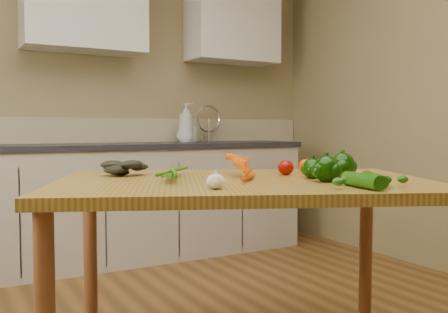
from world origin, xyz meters
TOP-DOWN VIEW (x-y plane):
  - room at (0.00, 0.17)m, footprint 4.04×5.04m
  - counter_run at (0.21, 2.19)m, footprint 2.84×0.64m
  - upper_cabinets at (0.51, 2.32)m, footprint 2.15×0.35m
  - table at (0.01, 0.21)m, footprint 1.77×1.50m
  - soap_bottle_a at (0.71, 2.26)m, footprint 0.16×0.16m
  - soap_bottle_b at (0.81, 2.37)m, footprint 0.11×0.11m
  - soap_bottle_c at (0.71, 2.30)m, footprint 0.14×0.14m
  - carrot_bunch at (-0.06, 0.28)m, footprint 0.34×0.31m
  - leafy_greens at (-0.36, 0.61)m, footprint 0.22×0.19m
  - garlic_bulb at (-0.25, -0.02)m, footprint 0.06×0.06m
  - pepper_a at (0.28, 0.10)m, footprint 0.08×0.08m
  - pepper_b at (0.40, 0.05)m, footprint 0.11×0.11m
  - pepper_c at (0.24, -0.04)m, footprint 0.10×0.10m
  - tomato_a at (0.28, 0.28)m, footprint 0.07×0.07m
  - tomato_b at (0.41, 0.31)m, footprint 0.07×0.07m
  - tomato_c at (0.49, 0.21)m, footprint 0.07×0.07m
  - zucchini_a at (0.30, -0.22)m, footprint 0.15×0.20m
  - zucchini_b at (0.21, -0.25)m, footprint 0.09×0.20m

SIDE VIEW (x-z plane):
  - counter_run at x=0.21m, z-range -0.11..1.03m
  - table at x=0.01m, z-range 0.31..1.12m
  - zucchini_a at x=0.30m, z-range 0.81..0.86m
  - zucchini_b at x=0.21m, z-range 0.81..0.86m
  - garlic_bulb at x=-0.25m, z-range 0.81..0.86m
  - tomato_c at x=0.49m, z-range 0.81..0.87m
  - tomato_a at x=0.28m, z-range 0.81..0.87m
  - tomato_b at x=0.41m, z-range 0.81..0.87m
  - carrot_bunch at x=-0.06m, z-range 0.81..0.88m
  - pepper_a at x=0.28m, z-range 0.81..0.89m
  - pepper_c at x=0.24m, z-range 0.81..0.91m
  - pepper_b at x=0.40m, z-range 0.81..0.91m
  - leafy_greens at x=-0.36m, z-range 0.81..0.92m
  - soap_bottle_c at x=0.71m, z-range 0.90..1.05m
  - soap_bottle_b at x=0.81m, z-range 0.90..1.10m
  - soap_bottle_a at x=0.71m, z-range 0.90..1.23m
  - room at x=0.00m, z-range -0.07..2.57m
  - upper_cabinets at x=0.51m, z-range 1.60..2.30m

